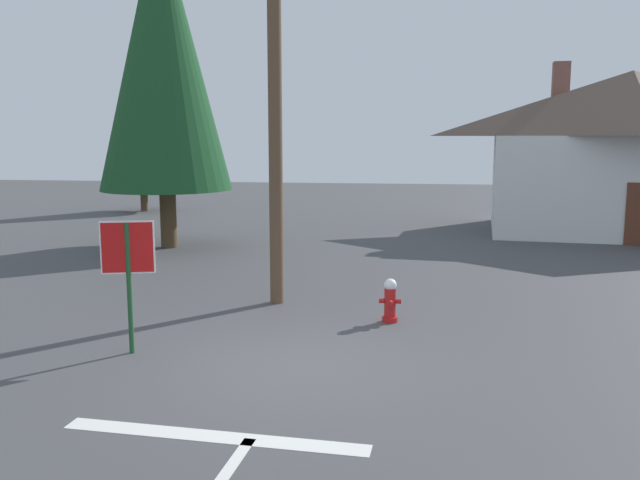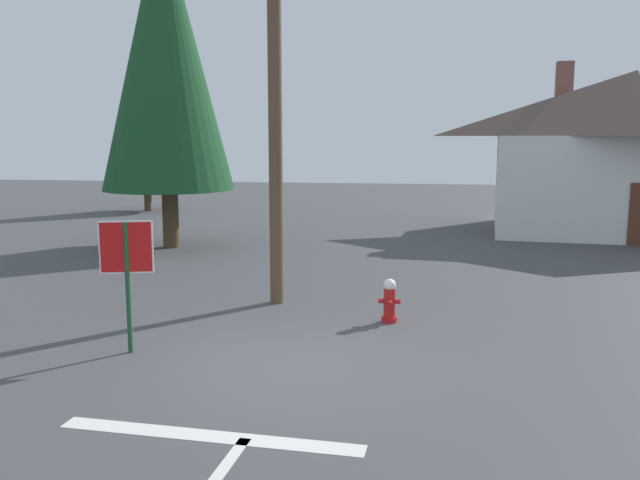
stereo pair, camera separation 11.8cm
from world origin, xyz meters
name	(u,v)px [view 1 (the left image)]	position (x,y,z in m)	size (l,w,h in m)	color
ground_plane	(283,369)	(0.00, 0.00, -0.05)	(80.00, 80.00, 0.10)	#424244
lane_stop_bar	(214,436)	(-0.33, -2.45, 0.00)	(3.66, 0.30, 0.01)	silver
stop_sign_near	(128,260)	(-2.52, 0.28, 1.52)	(0.81, 0.25, 2.13)	#1E4C28
fire_hydrant	(390,301)	(1.51, 2.66, 0.40)	(0.41, 0.35, 0.82)	red
utility_pole	(275,110)	(-0.88, 3.80, 3.96)	(1.60, 0.28, 7.57)	brown
house	(628,150)	(9.39, 15.44, 2.97)	(10.42, 7.07, 6.16)	silver
pine_tree_tall_left	(162,53)	(-5.66, 10.23, 5.92)	(4.02, 4.02, 10.06)	#4C3823
pine_tree_mid_left	(141,125)	(-10.53, 19.92, 3.98)	(2.71, 2.71, 6.77)	#4C3823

